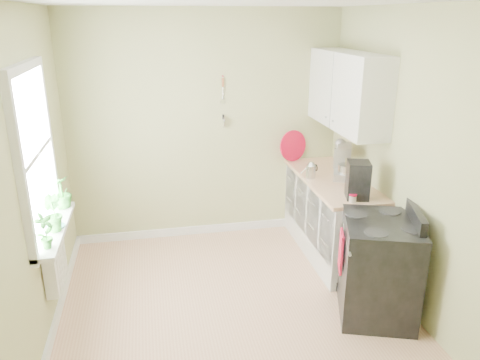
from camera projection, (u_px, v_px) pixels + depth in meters
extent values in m
cube|color=tan|center=(236.00, 317.00, 4.29)|extent=(3.20, 3.60, 0.02)
cube|color=white|center=(234.00, 0.00, 3.39)|extent=(3.20, 3.60, 0.02)
cube|color=tan|center=(206.00, 128.00, 5.51)|extent=(3.20, 0.02, 2.70)
cube|color=tan|center=(26.00, 191.00, 3.54)|extent=(0.02, 3.60, 2.70)
cube|color=tan|center=(413.00, 165.00, 4.14)|extent=(0.02, 3.60, 2.70)
cube|color=white|center=(331.00, 218.00, 5.31)|extent=(0.60, 1.60, 0.87)
cube|color=#EBBA90|center=(333.00, 180.00, 5.16)|extent=(0.64, 1.60, 0.04)
cube|color=white|center=(347.00, 91.00, 4.95)|extent=(0.35, 1.40, 0.80)
cube|color=white|center=(34.00, 154.00, 3.75)|extent=(0.02, 1.00, 1.30)
cube|color=white|center=(23.00, 67.00, 3.53)|extent=(0.06, 1.14, 0.07)
cube|color=white|center=(48.00, 231.00, 3.98)|extent=(0.06, 1.14, 0.07)
cube|color=white|center=(36.00, 154.00, 3.76)|extent=(0.04, 1.00, 0.04)
cube|color=white|center=(55.00, 229.00, 3.99)|extent=(0.18, 1.14, 0.04)
cube|color=white|center=(55.00, 266.00, 4.05)|extent=(0.12, 0.50, 0.35)
cylinder|color=#EBBA90|center=(223.00, 82.00, 5.34)|extent=(0.02, 0.02, 0.10)
cylinder|color=silver|center=(223.00, 93.00, 5.38)|extent=(0.01, 0.01, 0.16)
cylinder|color=silver|center=(223.00, 122.00, 5.50)|extent=(0.01, 0.14, 0.14)
cube|color=black|center=(378.00, 270.00, 4.21)|extent=(0.85, 0.91, 0.88)
cube|color=black|center=(383.00, 223.00, 4.05)|extent=(0.85, 0.91, 0.03)
cube|color=black|center=(414.00, 213.00, 4.08)|extent=(0.30, 0.72, 0.14)
cylinder|color=#B2B2B7|center=(347.00, 238.00, 4.03)|extent=(0.22, 0.58, 0.02)
cube|color=red|center=(341.00, 251.00, 4.18)|extent=(0.09, 0.21, 0.37)
cube|color=#B2B2B7|center=(343.00, 175.00, 5.14)|extent=(0.32, 0.37, 0.08)
cube|color=#B2B2B7|center=(339.00, 158.00, 5.21)|extent=(0.15, 0.13, 0.23)
cube|color=#B2B2B7|center=(344.00, 150.00, 5.06)|extent=(0.26, 0.34, 0.10)
sphere|color=#B2B2B7|center=(340.00, 144.00, 5.16)|extent=(0.12, 0.12, 0.12)
cylinder|color=silver|center=(346.00, 171.00, 5.06)|extent=(0.18, 0.18, 0.14)
cylinder|color=silver|center=(311.00, 172.00, 5.13)|extent=(0.11, 0.11, 0.14)
cone|color=silver|center=(311.00, 164.00, 5.10)|extent=(0.11, 0.11, 0.04)
cylinder|color=silver|center=(304.00, 170.00, 5.11)|extent=(0.10, 0.04, 0.08)
cube|color=black|center=(358.00, 180.00, 4.54)|extent=(0.27, 0.28, 0.37)
cylinder|color=black|center=(354.00, 191.00, 4.57)|extent=(0.12, 0.12, 0.13)
cylinder|color=#AE0728|center=(293.00, 146.00, 5.71)|extent=(0.38, 0.19, 0.38)
cylinder|color=#A89789|center=(353.00, 199.00, 4.47)|extent=(0.07, 0.07, 0.07)
cylinder|color=#AE0728|center=(353.00, 195.00, 4.46)|extent=(0.07, 0.07, 0.01)
imported|color=#2D8128|center=(45.00, 231.00, 3.56)|extent=(0.18, 0.19, 0.29)
imported|color=#2D8128|center=(52.00, 213.00, 3.86)|extent=(0.22, 0.22, 0.31)
imported|color=#2D8128|center=(62.00, 192.00, 4.34)|extent=(0.22, 0.22, 0.30)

